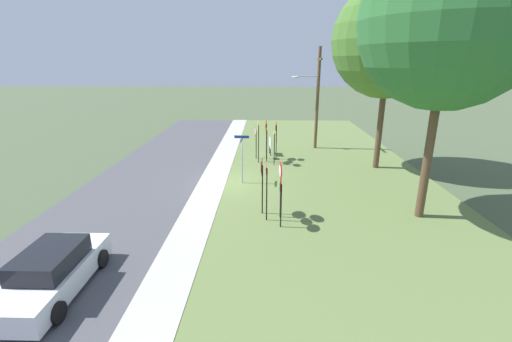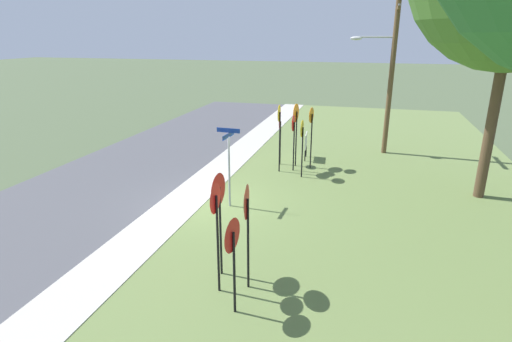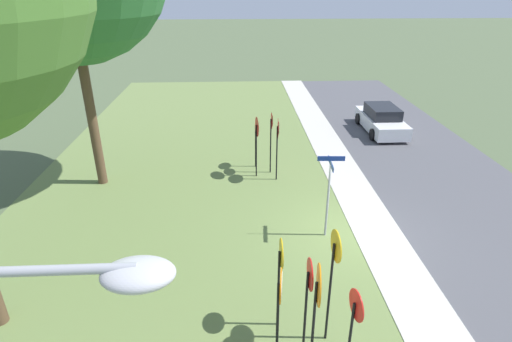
% 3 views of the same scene
% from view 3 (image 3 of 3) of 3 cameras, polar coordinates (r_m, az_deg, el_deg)
% --- Properties ---
extents(ground_plane, '(160.00, 160.00, 0.00)m').
position_cam_3_polar(ground_plane, '(13.79, 13.35, -8.59)').
color(ground_plane, '#4C5B3D').
extents(road_asphalt, '(44.00, 6.40, 0.01)m').
position_cam_3_polar(road_asphalt, '(15.77, 30.51, -7.12)').
color(road_asphalt, '#4C4C51').
rests_on(road_asphalt, ground_plane).
extents(sidewalk_strip, '(44.00, 1.60, 0.06)m').
position_cam_3_polar(sidewalk_strip, '(14.01, 16.54, -8.28)').
color(sidewalk_strip, '#BCB7AD').
rests_on(sidewalk_strip, ground_plane).
extents(grass_median, '(44.00, 12.00, 0.04)m').
position_cam_3_polar(grass_median, '(13.47, -12.36, -9.26)').
color(grass_median, olive).
rests_on(grass_median, ground_plane).
extents(stop_sign_near_left, '(0.69, 0.11, 2.89)m').
position_cam_3_polar(stop_sign_near_left, '(8.87, 10.75, -12.61)').
color(stop_sign_near_left, black).
rests_on(stop_sign_near_left, grass_median).
extents(stop_sign_near_right, '(0.68, 0.09, 2.43)m').
position_cam_3_polar(stop_sign_near_right, '(8.75, 7.32, -15.80)').
color(stop_sign_near_right, black).
rests_on(stop_sign_near_right, grass_median).
extents(stop_sign_far_left, '(0.66, 0.13, 2.69)m').
position_cam_3_polar(stop_sign_far_left, '(8.09, 3.29, -17.94)').
color(stop_sign_far_left, black).
rests_on(stop_sign_far_left, grass_median).
extents(stop_sign_far_center, '(0.68, 0.09, 2.39)m').
position_cam_3_polar(stop_sign_far_center, '(9.29, 3.42, -13.01)').
color(stop_sign_far_center, black).
rests_on(stop_sign_far_center, grass_median).
extents(stop_sign_far_right, '(0.79, 0.13, 2.81)m').
position_cam_3_polar(stop_sign_far_right, '(8.04, 8.48, -17.27)').
color(stop_sign_far_right, black).
rests_on(stop_sign_far_right, grass_median).
extents(stop_sign_center_tall, '(0.62, 0.12, 2.26)m').
position_cam_3_polar(stop_sign_center_tall, '(8.47, 13.46, -19.36)').
color(stop_sign_center_tall, black).
rests_on(stop_sign_center_tall, grass_median).
extents(yield_sign_near_left, '(0.83, 0.11, 2.63)m').
position_cam_3_polar(yield_sign_near_left, '(16.10, 3.09, 5.17)').
color(yield_sign_near_left, black).
rests_on(yield_sign_near_left, grass_median).
extents(yield_sign_near_right, '(0.79, 0.14, 2.56)m').
position_cam_3_polar(yield_sign_near_right, '(16.40, 0.16, 5.38)').
color(yield_sign_near_right, black).
rests_on(yield_sign_near_right, grass_median).
extents(yield_sign_far_left, '(0.68, 0.10, 2.64)m').
position_cam_3_polar(yield_sign_far_left, '(16.73, 2.19, 5.93)').
color(yield_sign_far_left, black).
rests_on(yield_sign_far_left, grass_median).
extents(yield_sign_far_right, '(0.73, 0.13, 2.18)m').
position_cam_3_polar(yield_sign_far_right, '(17.41, 0.05, 5.50)').
color(yield_sign_far_right, black).
rests_on(yield_sign_far_right, grass_median).
extents(street_name_post, '(0.96, 0.82, 2.75)m').
position_cam_3_polar(street_name_post, '(12.69, 10.08, -2.53)').
color(street_name_post, '#9EA0A8').
rests_on(street_name_post, grass_median).
extents(parked_sedan_distant, '(4.24, 1.92, 1.39)m').
position_cam_3_polar(parked_sedan_distant, '(23.20, 17.05, 6.81)').
color(parked_sedan_distant, silver).
rests_on(parked_sedan_distant, road_asphalt).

